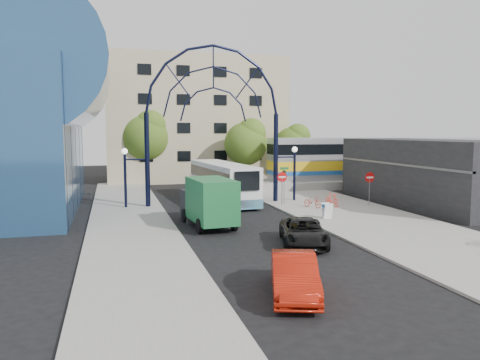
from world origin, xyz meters
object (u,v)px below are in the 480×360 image
object	(u,v)px
street_name_sign	(284,177)
tree_north_c	(294,144)
tree_north_b	(146,135)
red_sedan	(294,275)
sandwich_board	(327,209)
city_bus	(222,181)
train_car	(385,158)
do_not_enter_sign	(370,181)
black_suv	(303,232)
bike_near_a	(313,202)
green_truck	(208,202)
tree_north_a	(247,141)
gateway_arch	(213,92)
bike_near_b	(332,199)
stop_sign	(282,180)

from	to	relation	value
street_name_sign	tree_north_c	distance (m)	16.95
tree_north_b	red_sedan	distance (m)	36.51
sandwich_board	city_bus	distance (m)	10.76
train_car	red_sedan	size ratio (longest dim) A/B	5.80
do_not_enter_sign	black_suv	world-z (taller)	do_not_enter_sign
bike_near_a	sandwich_board	bearing A→B (deg)	-126.00
street_name_sign	train_car	bearing A→B (deg)	32.42
do_not_enter_sign	sandwich_board	distance (m)	6.85
sandwich_board	green_truck	distance (m)	7.71
sandwich_board	tree_north_a	xyz separation A→B (m)	(0.52, 19.95, 3.86)
train_car	tree_north_a	distance (m)	14.52
train_car	tree_north_b	world-z (taller)	tree_north_b
black_suv	tree_north_b	bearing A→B (deg)	116.90
train_car	bike_near_a	bearing A→B (deg)	-138.92
tree_north_c	green_truck	distance (m)	26.11
tree_north_c	green_truck	size ratio (longest dim) A/B	1.10
gateway_arch	bike_near_b	bearing A→B (deg)	-24.62
gateway_arch	black_suv	world-z (taller)	gateway_arch
train_car	gateway_arch	bearing A→B (deg)	-158.20
street_name_sign	train_car	distance (m)	17.55
bike_near_b	tree_north_a	bearing A→B (deg)	89.56
gateway_arch	red_sedan	distance (m)	21.75
do_not_enter_sign	black_suv	distance (m)	13.52
gateway_arch	bike_near_b	world-z (taller)	gateway_arch
city_bus	green_truck	size ratio (longest dim) A/B	1.92
gateway_arch	green_truck	bearing A→B (deg)	-104.91
gateway_arch	do_not_enter_sign	bearing A→B (deg)	-19.99
tree_north_c	bike_near_a	size ratio (longest dim) A/B	4.10
do_not_enter_sign	train_car	xyz separation A→B (m)	(9.00, 12.00, 0.93)
sandwich_board	bike_near_a	size ratio (longest dim) A/B	0.62
train_car	stop_sign	bearing A→B (deg)	-146.66
stop_sign	city_bus	xyz separation A→B (m)	(-3.74, 3.70, -0.38)
train_car	city_bus	xyz separation A→B (m)	(-18.94, -6.30, -1.29)
stop_sign	red_sedan	xyz separation A→B (m)	(-6.38, -18.22, -1.28)
tree_north_a	bike_near_a	size ratio (longest dim) A/B	4.41
do_not_enter_sign	bike_near_b	size ratio (longest dim) A/B	1.45
gateway_arch	city_bus	world-z (taller)	gateway_arch
city_bus	bike_near_b	size ratio (longest dim) A/B	6.67
gateway_arch	bike_near_b	size ratio (longest dim) A/B	7.99
red_sedan	tree_north_c	bearing A→B (deg)	85.96
sandwich_board	tree_north_a	distance (m)	20.33
tree_north_b	tree_north_c	bearing A→B (deg)	-7.12
street_name_sign	red_sedan	bearing A→B (deg)	-109.80
gateway_arch	tree_north_b	world-z (taller)	gateway_arch
stop_sign	tree_north_a	size ratio (longest dim) A/B	0.36
green_truck	black_suv	bearing A→B (deg)	-62.68
do_not_enter_sign	train_car	distance (m)	15.03
gateway_arch	city_bus	size ratio (longest dim) A/B	1.20
stop_sign	bike_near_b	xyz separation A→B (m)	(3.28, -1.70, -1.36)
bike_near_a	bike_near_b	size ratio (longest dim) A/B	0.93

